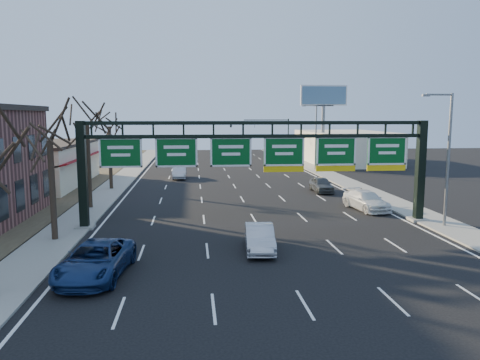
{
  "coord_description": "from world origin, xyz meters",
  "views": [
    {
      "loc": [
        -4.4,
        -23.58,
        7.54
      ],
      "look_at": [
        -1.24,
        7.67,
        3.2
      ],
      "focal_mm": 35.0,
      "sensor_mm": 36.0,
      "label": 1
    }
  ],
  "objects": [
    {
      "name": "building_right_distant",
      "position": [
        20.0,
        50.0,
        2.5
      ],
      "size": [
        12.0,
        20.0,
        5.0
      ],
      "primitive_type": "cube",
      "color": "beige",
      "rests_on": "ground"
    },
    {
      "name": "ground",
      "position": [
        0.0,
        0.0,
        0.0
      ],
      "size": [
        160.0,
        160.0,
        0.0
      ],
      "primitive_type": "plane",
      "color": "black",
      "rests_on": "ground"
    },
    {
      "name": "sidewalk_right",
      "position": [
        12.8,
        20.0,
        0.06
      ],
      "size": [
        3.0,
        120.0,
        0.12
      ],
      "primitive_type": "cube",
      "color": "gray",
      "rests_on": "ground"
    },
    {
      "name": "tree_far",
      "position": [
        -12.8,
        25.0,
        7.48
      ],
      "size": [
        3.6,
        3.6,
        8.86
      ],
      "color": "black",
      "rests_on": "sidewalk_left"
    },
    {
      "name": "car_white_wagon",
      "position": [
        9.46,
        12.28,
        0.75
      ],
      "size": [
        2.95,
        5.46,
        1.5
      ],
      "primitive_type": "imported",
      "rotation": [
        0.0,
        0.0,
        0.17
      ],
      "color": "white",
      "rests_on": "ground"
    },
    {
      "name": "car_silver_sedan",
      "position": [
        -0.74,
        1.69,
        0.73
      ],
      "size": [
        1.88,
        4.55,
        1.47
      ],
      "primitive_type": "imported",
      "rotation": [
        0.0,
        0.0,
        -0.07
      ],
      "color": "#B3B2B7",
      "rests_on": "ground"
    },
    {
      "name": "car_grey_far",
      "position": [
        8.26,
        21.27,
        0.75
      ],
      "size": [
        1.81,
        4.4,
        1.49
      ],
      "primitive_type": "imported",
      "rotation": [
        0.0,
        0.0,
        -0.01
      ],
      "color": "#45494B",
      "rests_on": "ground"
    },
    {
      "name": "cream_strip",
      "position": [
        -21.48,
        29.0,
        2.36
      ],
      "size": [
        10.9,
        18.4,
        4.7
      ],
      "color": "beige",
      "rests_on": "ground"
    },
    {
      "name": "streetlight_near",
      "position": [
        12.47,
        6.0,
        5.08
      ],
      "size": [
        2.15,
        0.22,
        9.0
      ],
      "color": "slate",
      "rests_on": "sidewalk_right"
    },
    {
      "name": "car_silver_distant",
      "position": [
        -6.04,
        32.81,
        0.75
      ],
      "size": [
        1.65,
        4.57,
        1.5
      ],
      "primitive_type": "imported",
      "rotation": [
        0.0,
        0.0,
        -0.01
      ],
      "color": "#B8B7BD",
      "rests_on": "ground"
    },
    {
      "name": "lane_markings",
      "position": [
        0.0,
        20.0,
        0.01
      ],
      "size": [
        21.6,
        120.0,
        0.01
      ],
      "primitive_type": "cube",
      "color": "white",
      "rests_on": "ground"
    },
    {
      "name": "billboard_right",
      "position": [
        15.0,
        44.98,
        9.06
      ],
      "size": [
        7.0,
        0.5,
        12.0
      ],
      "color": "slate",
      "rests_on": "ground"
    },
    {
      "name": "sidewalk_left",
      "position": [
        -12.8,
        20.0,
        0.06
      ],
      "size": [
        3.0,
        120.0,
        0.12
      ],
      "primitive_type": "cube",
      "color": "gray",
      "rests_on": "ground"
    },
    {
      "name": "tree_gantry",
      "position": [
        -12.8,
        5.0,
        7.11
      ],
      "size": [
        3.6,
        3.6,
        8.48
      ],
      "color": "black",
      "rests_on": "sidewalk_left"
    },
    {
      "name": "traffic_signal_mast",
      "position": [
        5.69,
        55.0,
        5.5
      ],
      "size": [
        10.16,
        0.54,
        7.0
      ],
      "color": "black",
      "rests_on": "ground"
    },
    {
      "name": "streetlight_far",
      "position": [
        12.47,
        40.0,
        5.08
      ],
      "size": [
        2.15,
        0.22,
        9.0
      ],
      "color": "slate",
      "rests_on": "sidewalk_right"
    },
    {
      "name": "car_blue_suv",
      "position": [
        -9.01,
        -1.82,
        0.81
      ],
      "size": [
        3.33,
        6.12,
        1.63
      ],
      "primitive_type": "imported",
      "rotation": [
        0.0,
        0.0,
        -0.11
      ],
      "color": "navy",
      "rests_on": "ground"
    },
    {
      "name": "sign_gantry",
      "position": [
        0.16,
        8.0,
        4.63
      ],
      "size": [
        24.6,
        1.2,
        7.2
      ],
      "color": "black",
      "rests_on": "ground"
    },
    {
      "name": "tree_mid",
      "position": [
        -12.8,
        15.0,
        7.85
      ],
      "size": [
        3.6,
        3.6,
        9.24
      ],
      "color": "black",
      "rests_on": "sidewalk_left"
    }
  ]
}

